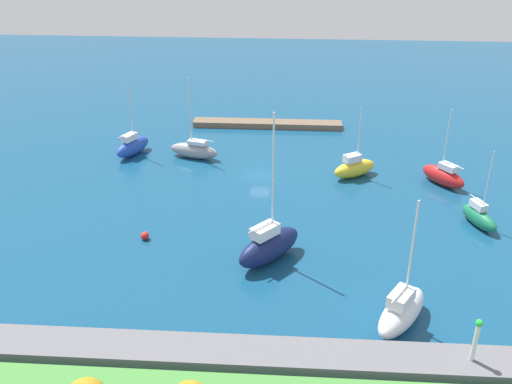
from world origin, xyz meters
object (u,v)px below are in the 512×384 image
object	(u,v)px
sailboat_blue_mid_basin	(133,146)
sailboat_navy_lone_north	(269,245)
sailboat_gray_outer_mooring	(194,150)
sailboat_white_far_south	(401,311)
sailboat_green_lone_south	(479,217)
sailboat_yellow_off_beacon	(354,168)
harbor_beacon	(476,337)
mooring_buoy_red	(145,236)
pier_dock	(267,124)
sailboat_red_west_end	(443,176)

from	to	relation	value
sailboat_blue_mid_basin	sailboat_navy_lone_north	size ratio (longest dim) A/B	0.69
sailboat_gray_outer_mooring	sailboat_white_far_south	xyz separation A→B (m)	(-22.65, 33.36, 0.31)
sailboat_green_lone_south	sailboat_blue_mid_basin	distance (m)	45.45
sailboat_blue_mid_basin	sailboat_white_far_south	distance (m)	46.11
sailboat_white_far_south	sailboat_yellow_off_beacon	distance (m)	28.84
harbor_beacon	sailboat_navy_lone_north	bearing A→B (deg)	-41.76
mooring_buoy_red	sailboat_blue_mid_basin	bearing A→B (deg)	-72.58
sailboat_green_lone_south	mooring_buoy_red	size ratio (longest dim) A/B	10.25
sailboat_gray_outer_mooring	sailboat_navy_lone_north	distance (m)	26.95
pier_dock	sailboat_red_west_end	bearing A→B (deg)	140.19
pier_dock	harbor_beacon	distance (m)	54.24
sailboat_white_far_south	sailboat_yellow_off_beacon	xyz separation A→B (m)	(1.40, -28.80, -0.22)
sailboat_yellow_off_beacon	sailboat_navy_lone_north	distance (m)	22.27
sailboat_gray_outer_mooring	mooring_buoy_red	xyz separation A→B (m)	(1.78, 21.35, -0.72)
sailboat_red_west_end	mooring_buoy_red	world-z (taller)	sailboat_red_west_end
sailboat_blue_mid_basin	mooring_buoy_red	distance (m)	22.93
sailboat_red_west_end	sailboat_navy_lone_north	bearing A→B (deg)	93.04
harbor_beacon	pier_dock	bearing A→B (deg)	-70.99
harbor_beacon	mooring_buoy_red	xyz separation A→B (m)	(28.79, -17.15, -2.95)
harbor_beacon	sailboat_yellow_off_beacon	size ratio (longest dim) A/B	0.41
sailboat_red_west_end	sailboat_blue_mid_basin	bearing A→B (deg)	42.29
sailboat_red_west_end	sailboat_green_lone_south	bearing A→B (deg)	151.01
sailboat_gray_outer_mooring	sailboat_yellow_off_beacon	size ratio (longest dim) A/B	1.22
pier_dock	mooring_buoy_red	bearing A→B (deg)	71.88
sailboat_gray_outer_mooring	sailboat_navy_lone_north	world-z (taller)	sailboat_navy_lone_north
pier_dock	sailboat_navy_lone_north	distance (m)	37.24
pier_dock	sailboat_yellow_off_beacon	bearing A→B (deg)	124.56
sailboat_gray_outer_mooring	harbor_beacon	bearing A→B (deg)	140.54
sailboat_red_west_end	sailboat_yellow_off_beacon	xyz separation A→B (m)	(10.78, -1.63, 0.02)
sailboat_white_far_south	mooring_buoy_red	bearing A→B (deg)	96.74
sailboat_blue_mid_basin	sailboat_white_far_south	xyz separation A→B (m)	(-31.29, 33.87, 0.16)
harbor_beacon	mooring_buoy_red	world-z (taller)	harbor_beacon
pier_dock	sailboat_white_far_south	distance (m)	47.95
pier_dock	sailboat_gray_outer_mooring	bearing A→B (deg)	53.61
pier_dock	sailboat_blue_mid_basin	distance (m)	21.76
pier_dock	sailboat_white_far_south	world-z (taller)	sailboat_white_far_south
sailboat_navy_lone_north	sailboat_green_lone_south	bearing A→B (deg)	-27.91
sailboat_yellow_off_beacon	harbor_beacon	bearing A→B (deg)	-112.70
sailboat_navy_lone_north	mooring_buoy_red	world-z (taller)	sailboat_navy_lone_north
sailboat_yellow_off_beacon	sailboat_navy_lone_north	size ratio (longest dim) A/B	0.60
sailboat_green_lone_south	sailboat_navy_lone_north	xyz separation A→B (m)	(22.37, 8.34, 0.66)
sailboat_gray_outer_mooring	sailboat_yellow_off_beacon	bearing A→B (deg)	-176.61
harbor_beacon	sailboat_white_far_south	distance (m)	7.01
sailboat_gray_outer_mooring	sailboat_blue_mid_basin	distance (m)	8.65
sailboat_red_west_end	sailboat_white_far_south	size ratio (longest dim) A/B	0.84
pier_dock	mooring_buoy_red	world-z (taller)	pier_dock
sailboat_blue_mid_basin	harbor_beacon	bearing A→B (deg)	-111.27
sailboat_white_far_south	harbor_beacon	bearing A→B (deg)	-106.81
sailboat_gray_outer_mooring	mooring_buoy_red	world-z (taller)	sailboat_gray_outer_mooring
sailboat_red_west_end	sailboat_navy_lone_north	xyz separation A→B (m)	(20.73, 18.28, 0.52)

